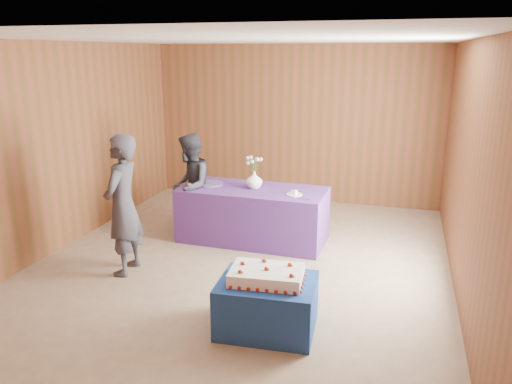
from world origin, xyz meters
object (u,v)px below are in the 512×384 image
at_px(cake_table, 267,305).
at_px(guest_right, 191,186).
at_px(serving_table, 253,215).
at_px(guest_left, 123,205).
at_px(vase, 254,180).
at_px(sheet_cake, 267,275).

distance_m(cake_table, guest_right, 2.78).
distance_m(serving_table, guest_left, 1.90).
xyz_separation_m(vase, guest_left, (-1.16, -1.47, -0.03)).
distance_m(serving_table, sheet_cake, 2.37).
relative_size(vase, guest_right, 0.16).
bearing_deg(sheet_cake, guest_left, 153.25).
bearing_deg(vase, guest_right, -173.12).
bearing_deg(guest_right, cake_table, 24.53).
xyz_separation_m(sheet_cake, guest_left, (-1.96, 0.77, 0.27)).
height_order(guest_left, guest_right, guest_left).
height_order(vase, guest_right, guest_right).
xyz_separation_m(cake_table, sheet_cake, (-0.00, -0.00, 0.31)).
xyz_separation_m(sheet_cake, guest_right, (-1.71, 2.14, 0.18)).
height_order(vase, guest_left, guest_left).
xyz_separation_m(guest_left, guest_right, (0.25, 1.36, -0.10)).
bearing_deg(sheet_cake, guest_right, 123.41).
height_order(serving_table, guest_left, guest_left).
xyz_separation_m(sheet_cake, vase, (-0.80, 2.25, 0.31)).
relative_size(sheet_cake, guest_left, 0.44).
distance_m(cake_table, vase, 2.46).
relative_size(guest_left, guest_right, 1.13).
bearing_deg(serving_table, guest_left, -127.03).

